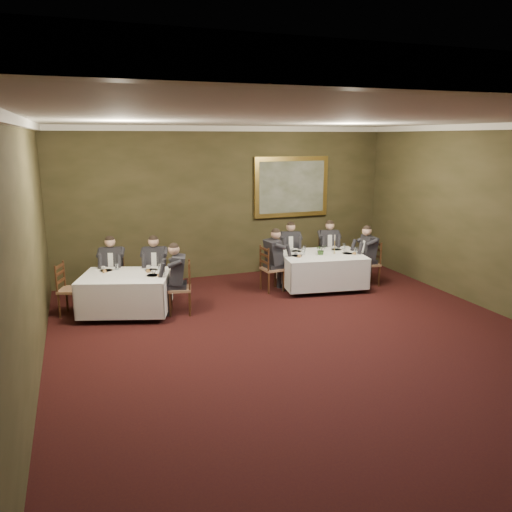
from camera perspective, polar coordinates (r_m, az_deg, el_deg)
ground at (r=7.78m, az=7.71°, el=-11.39°), size 10.00×10.00×0.00m
ceiling at (r=7.08m, az=8.62°, el=15.31°), size 8.00×10.00×0.10m
back_wall at (r=11.81m, az=-3.31°, el=6.11°), size 8.00×0.10×3.50m
left_wall at (r=6.44m, az=-25.16°, el=-1.34°), size 0.10×10.00×3.50m
crown_molding at (r=7.07m, az=8.61°, el=14.82°), size 8.00×10.00×0.12m
table_main at (r=11.06m, az=7.46°, el=-1.36°), size 1.95×1.59×0.67m
table_second at (r=9.65m, az=-14.64°, el=-3.90°), size 1.90×1.65×0.67m
chair_main_backleft at (r=11.81m, az=3.85°, el=-1.15°), size 0.53×0.52×1.00m
diner_main_backleft at (r=11.74m, az=3.87°, el=-0.09°), size 0.51×0.57×1.35m
chair_main_backright at (r=12.09m, az=8.20°, el=-0.92°), size 0.55×0.53×1.00m
diner_main_backright at (r=12.02m, az=8.25°, el=0.12°), size 0.52×0.58×1.35m
chair_main_endleft at (r=10.80m, az=1.80°, el=-2.52°), size 0.46×0.48×1.00m
diner_main_endleft at (r=10.75m, az=1.86°, el=-1.34°), size 0.52×0.45×1.35m
chair_main_endright at (r=11.51m, az=12.73°, el=-1.85°), size 0.46×0.48×1.00m
diner_main_endright at (r=11.44m, az=12.73°, el=-0.75°), size 0.52×0.45×1.35m
chair_sec_backleft at (r=10.56m, az=-15.95°, el=-3.42°), size 0.52×0.51×1.00m
diner_sec_backleft at (r=10.48m, az=-16.04°, el=-2.25°), size 0.49×0.56×1.35m
chair_sec_backright at (r=10.39m, az=-11.34°, el=-3.43°), size 0.54×0.52×1.00m
diner_sec_backright at (r=10.31m, az=-11.40°, el=-2.24°), size 0.51×0.57×1.35m
chair_sec_endright at (r=9.53m, az=-8.60°, el=-4.85°), size 0.51×0.53×1.00m
diner_sec_endright at (r=9.47m, az=-8.72°, el=-3.54°), size 0.56×0.50×1.35m
chair_sec_endleft at (r=9.96m, az=-20.30°, el=-4.76°), size 0.55×0.56×1.00m
centerpiece at (r=10.88m, az=7.44°, el=0.78°), size 0.23×0.20×0.25m
candlestick at (r=11.06m, az=8.96°, el=1.11°), size 0.06×0.06×0.43m
place_setting_table_main at (r=11.23m, az=4.79°, el=0.75°), size 0.33×0.31×0.14m
place_setting_table_second at (r=10.00m, az=-16.48°, el=-1.35°), size 0.33×0.31×0.14m
painting at (r=12.28m, az=4.07°, el=7.88°), size 1.91×0.09×1.46m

